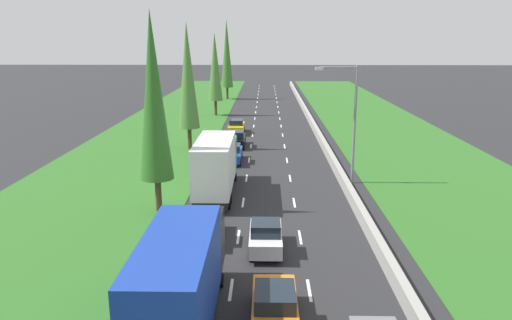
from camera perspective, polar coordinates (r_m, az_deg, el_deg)
ground_plane at (r=59.88m, az=1.34°, el=3.45°), size 300.00×300.00×0.00m
grass_verge_left at (r=61.15m, az=-10.62°, el=3.46°), size 14.00×140.00×0.04m
grass_verge_right at (r=61.63m, az=14.83°, el=3.31°), size 14.00×140.00×0.04m
median_barrier at (r=60.10m, az=6.80°, el=3.81°), size 0.44×120.00×0.85m
lane_markings at (r=59.88m, az=1.34°, el=3.46°), size 3.64×116.00×0.01m
blue_box_truck_left_lane at (r=19.05m, az=-8.61°, el=-13.56°), size 2.46×9.40×4.18m
orange_sedan_centre_lane at (r=19.83m, az=2.19°, el=-16.74°), size 1.82×4.50×1.64m
silver_hatchback_left_lane at (r=27.56m, az=-6.10°, el=-7.61°), size 1.74×3.90×1.72m
white_box_truck_left_lane at (r=34.90m, az=-4.66°, el=-0.60°), size 2.46×9.40×4.18m
blue_sedan_left_lane at (r=44.41m, az=-2.86°, el=0.78°), size 1.82×4.50×1.64m
black_sedan_left_lane at (r=50.78m, az=-2.30°, el=2.47°), size 1.82×4.50×1.64m
white_hatchback_centre_lane at (r=26.03m, az=1.13°, el=-8.86°), size 1.74×3.90×1.72m
yellow_sedan_left_lane at (r=58.06m, az=-2.28°, el=3.93°), size 1.82×4.50×1.64m
poplar_tree_second at (r=31.09m, az=-11.82°, el=7.16°), size 2.12×2.12×12.71m
poplar_tree_third at (r=49.14m, az=-7.94°, el=9.64°), size 2.11×2.11×12.55m
poplar_tree_fourth at (r=71.17m, az=-4.80°, el=10.73°), size 2.10×2.10×11.81m
poplar_tree_fifth at (r=90.66m, az=-3.41°, el=12.21°), size 2.16×2.16×14.23m
street_light_mast at (r=37.73m, az=10.90°, el=5.03°), size 3.20×0.28×9.00m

